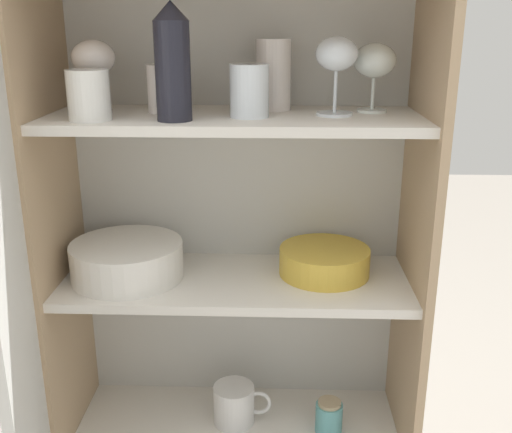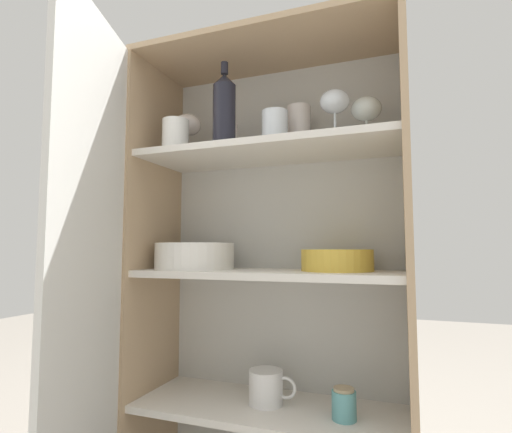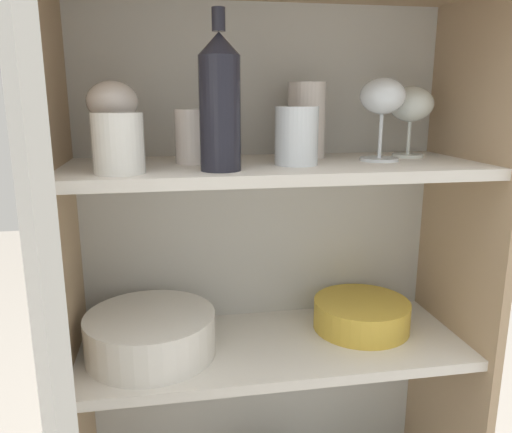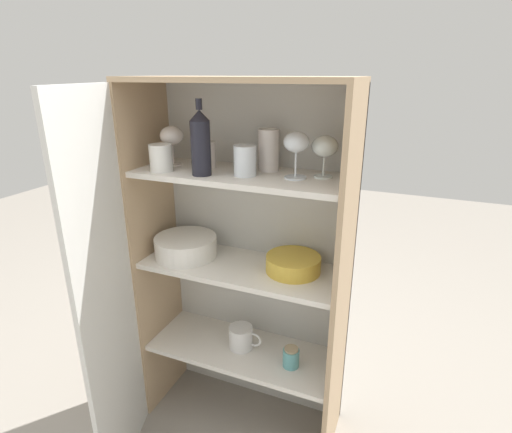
{
  "view_description": "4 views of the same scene",
  "coord_description": "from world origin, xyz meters",
  "views": [
    {
      "loc": [
        0.09,
        -1.07,
        1.27
      ],
      "look_at": [
        0.04,
        0.16,
        0.87
      ],
      "focal_mm": 42.0,
      "sensor_mm": 36.0,
      "label": 1
    },
    {
      "loc": [
        0.38,
        -0.97,
        0.79
      ],
      "look_at": [
        -0.04,
        0.17,
        0.89
      ],
      "focal_mm": 28.0,
      "sensor_mm": 36.0,
      "label": 2
    },
    {
      "loc": [
        -0.19,
        -0.75,
        1.21
      ],
      "look_at": [
        -0.03,
        0.19,
        0.98
      ],
      "focal_mm": 35.0,
      "sensor_mm": 36.0,
      "label": 3
    },
    {
      "loc": [
        0.57,
        -1.1,
        1.42
      ],
      "look_at": [
        0.05,
        0.18,
        0.92
      ],
      "focal_mm": 28.0,
      "sensor_mm": 36.0,
      "label": 4
    }
  ],
  "objects": [
    {
      "name": "cupboard_back_panel",
      "position": [
        0.0,
        0.3,
        0.69
      ],
      "size": [
        0.79,
        0.02,
        1.39
      ],
      "primitive_type": "cube",
      "color": "silver",
      "rests_on": "ground_plane"
    },
    {
      "name": "cupboard_side_left",
      "position": [
        -0.39,
        0.14,
        0.69
      ],
      "size": [
        0.02,
        0.32,
        1.39
      ],
      "primitive_type": "cube",
      "color": "tan",
      "rests_on": "ground_plane"
    },
    {
      "name": "cupboard_side_right",
      "position": [
        0.39,
        0.14,
        0.69
      ],
      "size": [
        0.02,
        0.32,
        1.39
      ],
      "primitive_type": "cube",
      "color": "tan",
      "rests_on": "ground_plane"
    },
    {
      "name": "cupboard_top_panel",
      "position": [
        0.0,
        0.14,
        1.4
      ],
      "size": [
        0.79,
        0.32,
        0.02
      ],
      "primitive_type": "cube",
      "color": "tan",
      "rests_on": "cupboard_side_left"
    },
    {
      "name": "shelf_board_lower",
      "position": [
        0.0,
        0.14,
        0.34
      ],
      "size": [
        0.76,
        0.29,
        0.02
      ],
      "primitive_type": "cube",
      "color": "silver"
    },
    {
      "name": "shelf_board_middle",
      "position": [
        0.0,
        0.14,
        0.72
      ],
      "size": [
        0.76,
        0.29,
        0.02
      ],
      "primitive_type": "cube",
      "color": "silver"
    },
    {
      "name": "shelf_board_upper",
      "position": [
        0.0,
        0.14,
        1.08
      ],
      "size": [
        0.76,
        0.29,
        0.02
      ],
      "primitive_type": "cube",
      "color": "silver"
    },
    {
      "name": "cupboard_door",
      "position": [
        -0.34,
        -0.21,
        0.69
      ],
      "size": [
        0.14,
        0.38,
        1.39
      ],
      "color": "silver",
      "rests_on": "ground_plane"
    },
    {
      "name": "tumbler_glass_0",
      "position": [
        0.08,
        0.22,
        1.16
      ],
      "size": [
        0.07,
        0.07,
        0.15
      ],
      "color": "silver",
      "rests_on": "shelf_board_upper"
    },
    {
      "name": "tumbler_glass_1",
      "position": [
        -0.15,
        0.17,
        1.14
      ],
      "size": [
        0.07,
        0.07,
        0.1
      ],
      "color": "silver",
      "rests_on": "shelf_board_upper"
    },
    {
      "name": "tumbler_glass_2",
      "position": [
        -0.27,
        0.06,
        1.14
      ],
      "size": [
        0.08,
        0.08,
        0.1
      ],
      "color": "white",
      "rests_on": "shelf_board_upper"
    },
    {
      "name": "tumbler_glass_3",
      "position": [
        0.03,
        0.12,
        1.14
      ],
      "size": [
        0.08,
        0.08,
        0.1
      ],
      "color": "white",
      "rests_on": "shelf_board_upper"
    },
    {
      "name": "wine_glass_0",
      "position": [
        0.2,
        0.14,
        1.2
      ],
      "size": [
        0.08,
        0.08,
        0.15
      ],
      "color": "white",
      "rests_on": "shelf_board_upper"
    },
    {
      "name": "wine_glass_1",
      "position": [
        -0.28,
        0.16,
        1.19
      ],
      "size": [
        0.09,
        0.09,
        0.15
      ],
      "color": "silver",
      "rests_on": "shelf_board_upper"
    },
    {
      "name": "wine_glass_2",
      "position": [
        0.28,
        0.19,
        1.19
      ],
      "size": [
        0.09,
        0.09,
        0.14
      ],
      "color": "white",
      "rests_on": "shelf_board_upper"
    },
    {
      "name": "wine_bottle",
      "position": [
        -0.11,
        0.07,
        1.2
      ],
      "size": [
        0.07,
        0.07,
        0.25
      ],
      "color": "black",
      "rests_on": "shelf_board_upper"
    },
    {
      "name": "plate_stack_white",
      "position": [
        -0.24,
        0.14,
        0.77
      ],
      "size": [
        0.25,
        0.25,
        0.08
      ],
      "color": "white",
      "rests_on": "shelf_board_middle"
    },
    {
      "name": "mixing_bowl_large",
      "position": [
        0.2,
        0.17,
        0.76
      ],
      "size": [
        0.2,
        0.2,
        0.06
      ],
      "color": "gold",
      "rests_on": "shelf_board_middle"
    },
    {
      "name": "coffee_mug_primary",
      "position": [
        -0.01,
        0.15,
        0.39
      ],
      "size": [
        0.14,
        0.1,
        0.1
      ],
      "color": "white",
      "rests_on": "shelf_board_lower"
    },
    {
      "name": "storage_jar",
      "position": [
        0.22,
        0.12,
        0.39
      ],
      "size": [
        0.06,
        0.06,
        0.08
      ],
      "color": "#5BA3A8",
      "rests_on": "shelf_board_lower"
    }
  ]
}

